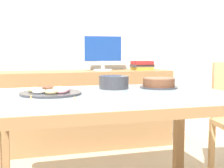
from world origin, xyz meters
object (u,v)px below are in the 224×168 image
object	(u,v)px
plate_stack	(114,82)
tealight_near_front	(31,100)
book_stack	(142,65)
tealight_left_edge	(75,101)
pastry_platter	(51,92)
tealight_centre	(166,84)
computer_monitor	(103,53)
cake_chocolate_round	(159,83)

from	to	relation	value
plate_stack	tealight_near_front	world-z (taller)	plate_stack
book_stack	tealight_left_edge	size ratio (longest dim) A/B	6.21
pastry_platter	tealight_left_edge	size ratio (longest dim) A/B	9.46
plate_stack	tealight_centre	distance (m)	0.47
tealight_near_front	book_stack	bearing A→B (deg)	52.11
computer_monitor	pastry_platter	xyz separation A→B (m)	(-0.67, -1.31, -0.23)
cake_chocolate_round	tealight_left_edge	distance (m)	0.84
pastry_platter	plate_stack	size ratio (longest dim) A/B	1.80
computer_monitor	pastry_platter	size ratio (longest dim) A/B	1.12
pastry_platter	tealight_near_front	xyz separation A→B (m)	(-0.12, -0.28, -0.00)
tealight_left_edge	tealight_near_front	size ratio (longest dim) A/B	1.00
computer_monitor	cake_chocolate_round	size ratio (longest dim) A/B	1.56
pastry_platter	tealight_centre	bearing A→B (deg)	17.40
tealight_left_edge	plate_stack	bearing A→B (deg)	55.77
plate_stack	pastry_platter	bearing A→B (deg)	-159.04
cake_chocolate_round	plate_stack	distance (m)	0.33
pastry_platter	cake_chocolate_round	bearing A→B (deg)	8.89
tealight_left_edge	pastry_platter	bearing A→B (deg)	104.22
tealight_left_edge	tealight_centre	xyz separation A→B (m)	(0.82, 0.65, 0.00)
book_stack	tealight_centre	size ratio (longest dim) A/B	6.21
cake_chocolate_round	pastry_platter	bearing A→B (deg)	-171.11
tealight_near_front	tealight_left_edge	bearing A→B (deg)	-21.57
computer_monitor	tealight_near_front	bearing A→B (deg)	-116.38
book_stack	pastry_platter	xyz separation A→B (m)	(-1.11, -1.31, -0.09)
tealight_near_front	tealight_centre	bearing A→B (deg)	28.52
tealight_centre	tealight_near_front	xyz separation A→B (m)	(-1.03, -0.56, 0.00)
cake_chocolate_round	tealight_near_front	world-z (taller)	cake_chocolate_round
pastry_platter	book_stack	bearing A→B (deg)	49.70
tealight_left_edge	tealight_near_front	world-z (taller)	same
cake_chocolate_round	tealight_centre	distance (m)	0.21
book_stack	tealight_left_edge	distance (m)	1.97
cake_chocolate_round	tealight_near_front	distance (m)	0.98
pastry_platter	plate_stack	bearing A→B (deg)	20.96
tealight_near_front	plate_stack	bearing A→B (deg)	37.91
computer_monitor	tealight_centre	size ratio (longest dim) A/B	10.60
cake_chocolate_round	plate_stack	bearing A→B (deg)	170.58
computer_monitor	tealight_near_front	distance (m)	1.79
cake_chocolate_round	computer_monitor	bearing A→B (deg)	95.35
computer_monitor	plate_stack	bearing A→B (deg)	-100.41
computer_monitor	plate_stack	xyz separation A→B (m)	(-0.21, -1.14, -0.20)
book_stack	cake_chocolate_round	xyz separation A→B (m)	(-0.34, -1.19, -0.07)
book_stack	tealight_near_front	world-z (taller)	book_stack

